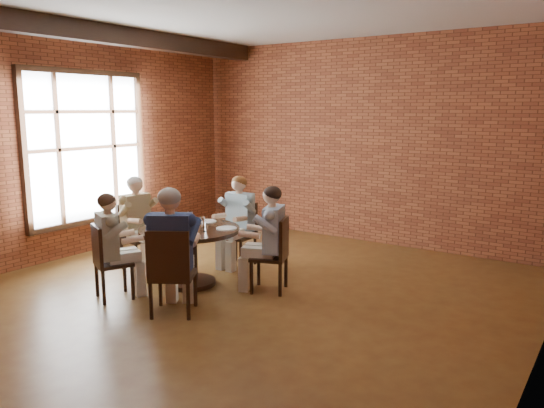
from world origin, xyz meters
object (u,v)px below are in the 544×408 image
Objects in this scene: chair_a at (276,252)px; diner_e at (172,251)px; chair_e at (171,270)px; dining_table at (190,245)px; diner_a at (269,239)px; diner_d at (113,247)px; chair_b at (241,231)px; chair_d at (107,259)px; diner_b at (238,222)px; chair_c at (135,233)px; diner_c at (138,223)px; smartphone at (191,237)px.

diner_e reaches higher than chair_a.
chair_e is at bearing 90.00° from diner_e.
dining_table is at bearing -90.00° from chair_a.
diner_d is at bearing -69.08° from diner_a.
chair_d is at bearing -102.70° from chair_b.
chair_a is 1.24m from diner_b.
chair_c is (-2.14, -0.25, -0.16)m from diner_a.
diner_b is 1.44× the size of chair_d.
diner_d is at bearing -90.00° from chair_d.
chair_c is 0.73× the size of diner_d.
diner_e is (0.92, 0.06, 0.07)m from diner_d.
diner_c reaches higher than chair_a.
smartphone reaches higher than dining_table.
chair_c is 0.71× the size of diner_c.
diner_c is at bearing -138.51° from chair_b.
diner_e reaches higher than diner_c.
smartphone is (0.37, -0.37, 0.23)m from dining_table.
chair_d is 0.16m from diner_d.
chair_b is at bearing 114.61° from smartphone.
chair_c reaches higher than dining_table.
diner_e reaches higher than diner_b.
chair_a is at bearing -34.22° from chair_b.
diner_a is (-0.08, -0.03, 0.15)m from chair_a.
chair_a reaches higher than chair_b.
diner_b is 1.95m from diner_d.
diner_a is 1.35m from chair_e.
chair_b is (-1.07, 0.70, -0.00)m from chair_a.
diner_c is 1.26m from chair_d.
chair_a reaches higher than chair_d.
chair_e is 0.69× the size of diner_e.
diner_e is (0.51, -0.82, 0.18)m from dining_table.
chair_a is 1.95m from diner_d.
chair_b is at bearing -147.85° from diner_a.
chair_b is at bearing -144.67° from chair_a.
chair_d is (0.73, -1.08, -0.01)m from chair_c.
diner_b reaches higher than chair_b.
diner_b is 1.32× the size of chair_e.
chair_b is at bearing -76.04° from diner_d.
diner_c is 1.34× the size of chair_e.
diner_d is at bearing -102.20° from chair_b.
diner_a is 0.97m from smartphone.
chair_a is 0.71× the size of diner_c.
diner_a is at bearing -142.84° from diner_e.
chair_d is 6.87× the size of smartphone.
dining_table is at bearing -90.00° from diner_a.
diner_a is 1.28m from diner_e.
chair_e is at bearing -114.30° from chair_c.
chair_e is 0.60m from smartphone.
diner_a is at bearing -37.40° from chair_b.
chair_d is (-0.42, -2.06, -0.01)m from chair_b.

